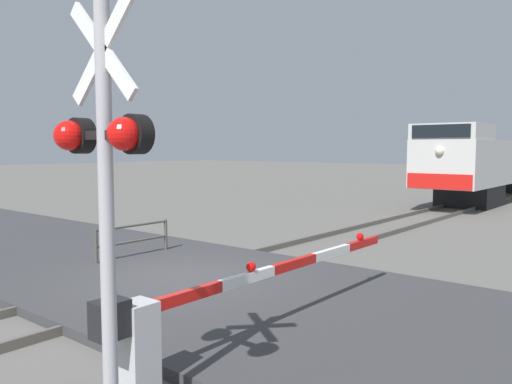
% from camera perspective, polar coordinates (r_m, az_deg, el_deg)
% --- Properties ---
extents(ground_plane, '(160.00, 160.00, 0.00)m').
position_cam_1_polar(ground_plane, '(10.73, -8.21, -10.20)').
color(ground_plane, '#605E59').
extents(rail_track_left, '(0.08, 80.00, 0.15)m').
position_cam_1_polar(rail_track_left, '(11.23, -10.71, -9.14)').
color(rail_track_left, '#59544C').
rests_on(rail_track_left, ground_plane).
extents(rail_track_right, '(0.08, 80.00, 0.15)m').
position_cam_1_polar(rail_track_right, '(10.21, -5.46, -10.52)').
color(rail_track_right, '#59544C').
rests_on(rail_track_right, ground_plane).
extents(road_surface, '(36.00, 6.16, 0.16)m').
position_cam_1_polar(road_surface, '(10.71, -8.22, -9.77)').
color(road_surface, '#38383A').
rests_on(road_surface, ground_plane).
extents(locomotive, '(2.87, 19.08, 3.85)m').
position_cam_1_polar(locomotive, '(31.48, 25.37, 2.94)').
color(locomotive, black).
rests_on(locomotive, ground_plane).
extents(crossing_signal, '(1.18, 0.33, 4.12)m').
position_cam_1_polar(crossing_signal, '(4.77, -16.63, 2.16)').
color(crossing_signal, '#ADADB2').
rests_on(crossing_signal, ground_plane).
extents(crossing_gate, '(0.36, 6.25, 1.22)m').
position_cam_1_polar(crossing_gate, '(6.49, -6.72, -13.22)').
color(crossing_gate, silver).
rests_on(crossing_gate, ground_plane).
extents(guard_railing, '(0.08, 2.14, 0.95)m').
position_cam_1_polar(guard_railing, '(12.85, -13.54, -5.00)').
color(guard_railing, '#4C4742').
rests_on(guard_railing, ground_plane).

